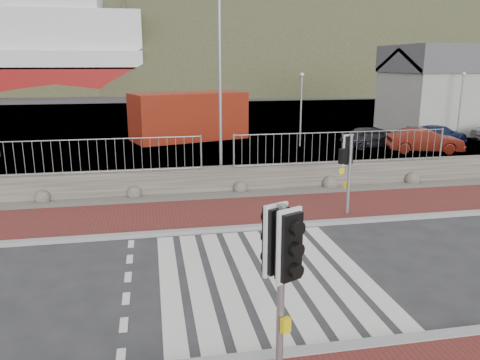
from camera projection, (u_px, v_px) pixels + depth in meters
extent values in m
plane|color=#28282B|center=(264.00, 276.00, 10.53)|extent=(220.00, 220.00, 0.00)
cube|color=maroon|center=(230.00, 213.00, 14.81)|extent=(40.00, 3.00, 0.08)
cube|color=gray|center=(307.00, 352.00, 7.66)|extent=(40.00, 0.25, 0.12)
cube|color=gray|center=(239.00, 229.00, 13.38)|extent=(40.00, 0.25, 0.12)
cube|color=silver|center=(170.00, 283.00, 10.15)|extent=(0.42, 5.60, 0.01)
cube|color=silver|center=(197.00, 281.00, 10.26)|extent=(0.42, 5.60, 0.01)
cube|color=silver|center=(224.00, 279.00, 10.37)|extent=(0.42, 5.60, 0.01)
cube|color=silver|center=(251.00, 277.00, 10.48)|extent=(0.42, 5.60, 0.01)
cube|color=silver|center=(276.00, 274.00, 10.59)|extent=(0.42, 5.60, 0.01)
cube|color=silver|center=(302.00, 272.00, 10.69)|extent=(0.42, 5.60, 0.01)
cube|color=silver|center=(327.00, 270.00, 10.80)|extent=(0.42, 5.60, 0.01)
cube|color=silver|center=(351.00, 268.00, 10.91)|extent=(0.42, 5.60, 0.01)
cube|color=#59544C|center=(221.00, 196.00, 16.71)|extent=(40.00, 1.50, 0.06)
cube|color=#4C473F|center=(217.00, 179.00, 17.37)|extent=(40.00, 0.60, 0.90)
cylinder|color=gray|center=(78.00, 140.00, 15.95)|extent=(8.40, 0.04, 0.04)
cylinder|color=gray|center=(201.00, 153.00, 16.86)|extent=(0.07, 0.07, 1.20)
cylinder|color=gray|center=(343.00, 132.00, 17.70)|extent=(8.40, 0.04, 0.04)
cylinder|color=gray|center=(234.00, 152.00, 17.08)|extent=(0.07, 0.07, 1.20)
cylinder|color=gray|center=(441.00, 144.00, 18.62)|extent=(0.07, 0.07, 1.20)
cube|color=#4C4C4F|center=(181.00, 123.00, 37.10)|extent=(120.00, 40.00, 0.50)
cube|color=#3F4C54|center=(165.00, 94.00, 70.43)|extent=(220.00, 50.00, 0.05)
cube|color=silver|center=(40.00, 32.00, 69.70)|extent=(30.00, 12.00, 6.00)
cube|color=silver|center=(37.00, 4.00, 68.72)|extent=(18.00, 10.00, 2.50)
cube|color=#9E9E99|center=(475.00, 102.00, 32.65)|extent=(12.00, 6.00, 4.00)
cube|color=#4C4C51|center=(480.00, 59.00, 31.94)|extent=(12.20, 6.20, 1.80)
ellipsoid|color=#2F3822|center=(91.00, 185.00, 96.39)|extent=(106.40, 68.40, 76.00)
ellipsoid|color=#2F3822|center=(299.00, 201.00, 106.08)|extent=(140.00, 90.00, 100.00)
ellipsoid|color=#2F3822|center=(478.00, 168.00, 112.83)|extent=(112.00, 72.00, 80.00)
cylinder|color=gray|center=(281.00, 299.00, 6.63)|extent=(0.11, 0.11, 2.82)
cube|color=#DCC20C|center=(280.00, 321.00, 6.71)|extent=(0.16, 0.13, 0.22)
cube|color=black|center=(282.00, 243.00, 6.42)|extent=(0.47, 0.39, 1.06)
sphere|color=#0CE53F|center=(281.00, 263.00, 6.49)|extent=(0.15, 0.15, 0.15)
cylinder|color=gray|center=(349.00, 176.00, 14.39)|extent=(0.10, 0.10, 2.57)
cube|color=#DCC20C|center=(349.00, 186.00, 14.46)|extent=(0.15, 0.11, 0.20)
cube|color=black|center=(351.00, 151.00, 14.19)|extent=(0.42, 0.33, 0.96)
sphere|color=#0CE53F|center=(350.00, 160.00, 14.26)|extent=(0.14, 0.14, 0.14)
cube|color=black|center=(342.00, 156.00, 14.07)|extent=(0.24, 0.21, 0.46)
cylinder|color=gray|center=(220.00, 93.00, 17.43)|extent=(0.12, 0.12, 7.09)
cube|color=maroon|center=(189.00, 116.00, 28.89)|extent=(7.44, 4.88, 2.87)
imported|color=black|center=(373.00, 137.00, 26.18)|extent=(3.63, 1.68, 1.21)
imported|color=#54140C|center=(424.00, 140.00, 24.80)|extent=(4.10, 2.30, 1.28)
imported|color=#131C3B|center=(438.00, 134.00, 27.54)|extent=(3.98, 2.29, 1.08)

